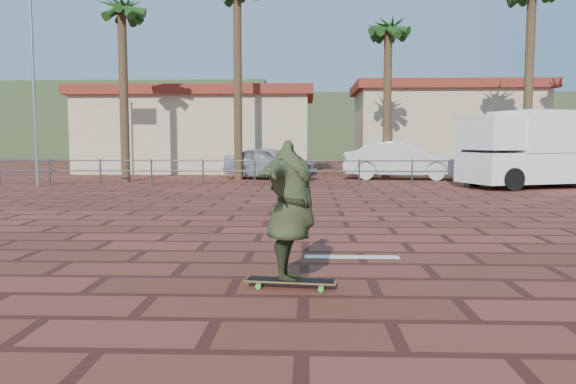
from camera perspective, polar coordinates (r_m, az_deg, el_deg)
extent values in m
plane|color=brown|center=(9.58, 1.75, -5.11)|extent=(120.00, 120.00, 0.00)
cube|color=white|center=(8.43, 6.50, -6.56)|extent=(1.40, 0.22, 0.01)
cylinder|color=#47494F|center=(23.69, -23.05, 1.89)|extent=(0.06, 0.06, 1.00)
cylinder|color=#47494F|center=(22.92, -18.51, 1.94)|extent=(0.06, 0.06, 1.00)
cylinder|color=#47494F|center=(22.29, -13.69, 1.98)|extent=(0.06, 0.06, 1.00)
cylinder|color=#47494F|center=(21.84, -8.63, 2.00)|extent=(0.06, 0.06, 1.00)
cylinder|color=#47494F|center=(21.56, -3.40, 2.01)|extent=(0.06, 0.06, 1.00)
cylinder|color=#47494F|center=(21.46, 1.93, 2.00)|extent=(0.06, 0.06, 1.00)
cylinder|color=#47494F|center=(21.55, 7.26, 1.97)|extent=(0.06, 0.06, 1.00)
cylinder|color=#47494F|center=(21.82, 12.50, 1.93)|extent=(0.06, 0.06, 1.00)
cylinder|color=#47494F|center=(22.27, 17.57, 1.88)|extent=(0.06, 0.06, 1.00)
cylinder|color=#47494F|center=(22.88, 22.40, 1.81)|extent=(0.06, 0.06, 1.00)
cylinder|color=#47494F|center=(23.65, 26.95, 1.73)|extent=(0.06, 0.06, 1.00)
cylinder|color=#47494F|center=(21.44, 1.93, 3.20)|extent=(24.00, 0.05, 0.05)
cylinder|color=#47494F|center=(21.46, 1.93, 2.13)|extent=(24.00, 0.05, 0.05)
cylinder|color=gray|center=(22.87, -24.45, 10.52)|extent=(0.10, 0.10, 8.00)
cylinder|color=brown|center=(24.20, -16.34, 9.27)|extent=(0.36, 0.36, 7.00)
sphere|color=#244F1A|center=(24.71, -16.56, 17.51)|extent=(2.40, 2.40, 2.40)
cylinder|color=brown|center=(24.73, -5.12, 10.77)|extent=(0.36, 0.36, 8.20)
cylinder|color=brown|center=(25.21, 10.04, 8.66)|extent=(0.36, 0.36, 6.50)
sphere|color=#244F1A|center=(25.62, 10.17, 16.05)|extent=(2.40, 2.40, 2.40)
cylinder|color=brown|center=(25.17, 23.24, 9.81)|extent=(0.36, 0.36, 7.80)
cube|color=beige|center=(32.00, -8.88, 5.71)|extent=(12.00, 7.00, 4.00)
cube|color=maroon|center=(32.10, -8.94, 9.73)|extent=(12.60, 7.60, 0.50)
cube|color=beige|center=(34.36, 15.53, 5.96)|extent=(10.00, 6.00, 4.50)
cube|color=maroon|center=(34.49, 15.63, 10.12)|extent=(10.60, 6.60, 0.50)
cube|color=#384C28|center=(59.44, 2.02, 6.51)|extent=(70.00, 18.00, 6.00)
cube|color=#384C28|center=(69.07, -16.68, 6.95)|extent=(35.00, 14.00, 8.00)
cube|color=olive|center=(6.63, 0.27, -8.99)|extent=(1.08, 0.36, 0.02)
cube|color=black|center=(6.63, 0.27, -8.91)|extent=(1.04, 0.34, 0.00)
cube|color=silver|center=(6.71, -2.86, -9.10)|extent=(0.08, 0.18, 0.03)
cube|color=silver|center=(6.60, 3.46, -9.35)|extent=(0.08, 0.18, 0.03)
cylinder|color=green|center=(6.61, -3.06, -9.57)|extent=(0.07, 0.04, 0.07)
cylinder|color=green|center=(6.81, -2.67, -9.12)|extent=(0.07, 0.04, 0.07)
cylinder|color=green|center=(6.50, 3.37, -9.83)|extent=(0.07, 0.04, 0.07)
cylinder|color=green|center=(6.71, 3.55, -9.36)|extent=(0.07, 0.04, 0.07)
imported|color=#343C20|center=(6.48, 0.28, -1.88)|extent=(0.89, 2.07, 1.63)
cube|color=white|center=(22.54, 23.73, 2.34)|extent=(5.79, 3.87, 1.09)
cube|color=white|center=(22.98, 25.16, 5.55)|extent=(4.51, 3.49, 1.49)
cube|color=white|center=(21.32, 20.03, 5.66)|extent=(2.23, 2.59, 1.19)
cube|color=black|center=(20.93, 18.59, 4.49)|extent=(0.63, 1.61, 0.65)
cylinder|color=black|center=(20.60, 21.88, 1.20)|extent=(0.84, 0.53, 0.79)
cylinder|color=black|center=(22.25, 18.46, 1.58)|extent=(0.84, 0.53, 0.79)
cylinder|color=black|center=(24.39, 24.89, 1.66)|extent=(0.84, 0.53, 0.79)
imported|color=#A5A8AC|center=(24.97, -1.80, 2.98)|extent=(4.57, 3.41, 1.45)
imported|color=silver|center=(25.41, 11.44, 3.17)|extent=(5.27, 2.40, 1.67)
cylinder|color=gray|center=(22.24, 17.61, 3.35)|extent=(0.06, 0.06, 2.15)
cube|color=#193FB2|center=(22.24, 17.67, 5.61)|extent=(0.44, 0.10, 0.44)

